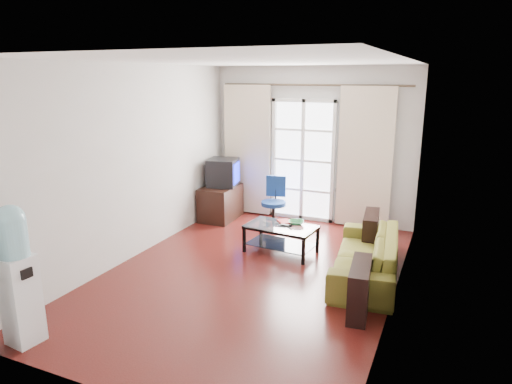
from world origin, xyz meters
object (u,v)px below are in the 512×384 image
(tv_stand, at_px, (221,203))
(task_chair, at_px, (274,213))
(coffee_table, at_px, (281,235))
(sofa, at_px, (366,255))
(crt_tv, at_px, (222,172))
(water_cooler, at_px, (17,273))

(tv_stand, height_order, task_chair, task_chair)
(coffee_table, relative_size, task_chair, 1.22)
(tv_stand, bearing_deg, sofa, -27.99)
(coffee_table, relative_size, tv_stand, 1.29)
(sofa, relative_size, tv_stand, 2.45)
(tv_stand, relative_size, crt_tv, 1.32)
(coffee_table, bearing_deg, crt_tv, 143.64)
(coffee_table, distance_m, crt_tv, 2.05)
(coffee_table, distance_m, water_cooler, 3.54)
(coffee_table, relative_size, crt_tv, 1.70)
(tv_stand, relative_size, water_cooler, 0.59)
(tv_stand, bearing_deg, crt_tv, 88.29)
(sofa, relative_size, task_chair, 2.32)
(coffee_table, xyz_separation_m, task_chair, (-0.52, 1.03, -0.01))
(tv_stand, bearing_deg, water_cooler, -90.34)
(task_chair, xyz_separation_m, water_cooler, (-0.94, -4.23, 0.47))
(coffee_table, bearing_deg, tv_stand, 145.42)
(task_chair, bearing_deg, crt_tv, 163.49)
(sofa, relative_size, coffee_table, 1.90)
(task_chair, distance_m, water_cooler, 4.36)
(sofa, bearing_deg, crt_tv, -123.92)
(sofa, bearing_deg, water_cooler, -50.47)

